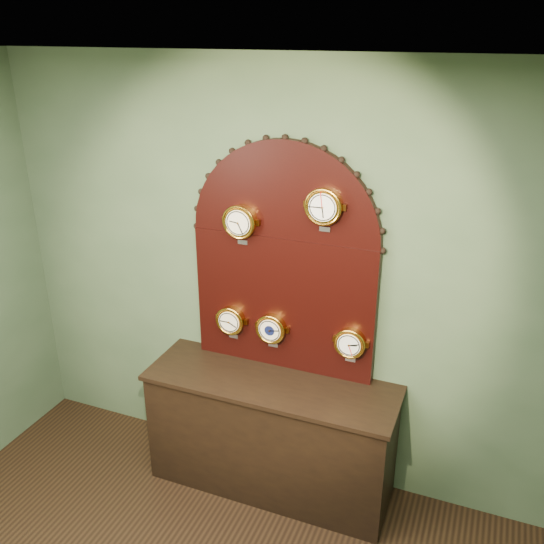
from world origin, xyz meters
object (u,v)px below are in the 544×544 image
at_px(roman_clock, 240,222).
at_px(arabic_clock, 324,206).
at_px(display_board, 284,253).
at_px(barometer, 271,328).
at_px(shop_counter, 271,436).
at_px(tide_clock, 350,343).
at_px(hygrometer, 231,320).

bearing_deg(roman_clock, arabic_clock, -0.02).
distance_m(display_board, barometer, 0.51).
bearing_deg(barometer, display_board, 48.70).
xyz_separation_m(arabic_clock, barometer, (-0.32, 0.00, -0.85)).
height_order(shop_counter, display_board, display_board).
bearing_deg(arabic_clock, tide_clock, 0.19).
distance_m(arabic_clock, barometer, 0.91).
bearing_deg(display_board, hygrometer, -169.25).
distance_m(shop_counter, display_board, 1.25).
distance_m(roman_clock, arabic_clock, 0.55).
relative_size(shop_counter, barometer, 6.30).
relative_size(roman_clock, arabic_clock, 0.98).
bearing_deg(roman_clock, hygrometer, 179.67).
relative_size(roman_clock, barometer, 1.05).
bearing_deg(arabic_clock, hygrometer, 179.94).
distance_m(shop_counter, arabic_clock, 1.61).
height_order(roman_clock, arabic_clock, arabic_clock).
bearing_deg(hygrometer, shop_counter, -23.96).
relative_size(shop_counter, roman_clock, 5.98).
distance_m(hygrometer, tide_clock, 0.81).
bearing_deg(arabic_clock, barometer, 179.94).
height_order(roman_clock, tide_clock, roman_clock).
distance_m(hygrometer, barometer, 0.29).
xyz_separation_m(arabic_clock, tide_clock, (0.20, 0.00, -0.85)).
distance_m(arabic_clock, hygrometer, 1.05).
distance_m(barometer, tide_clock, 0.52).
relative_size(shop_counter, hygrometer, 6.41).
bearing_deg(shop_counter, barometer, 110.69).
bearing_deg(barometer, arabic_clock, -0.06).
height_order(shop_counter, tide_clock, tide_clock).
relative_size(hygrometer, tide_clock, 1.00).
xyz_separation_m(shop_counter, roman_clock, (-0.26, 0.15, 1.42)).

